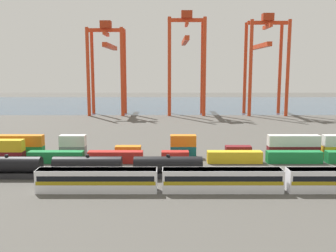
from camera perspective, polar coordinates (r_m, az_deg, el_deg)
name	(u,v)px	position (r m, az deg, el deg)	size (l,w,h in m)	color
ground_plane	(174,133)	(123.36, 0.88, -1.02)	(420.00, 420.00, 0.00)	#4C4944
harbour_water	(172,104)	(224.96, 0.59, 3.35)	(400.00, 110.00, 0.01)	#384C60
passenger_train	(224,179)	(65.20, 8.42, -7.95)	(62.76, 3.14, 3.90)	silver
freight_tank_row	(89,167)	(74.05, -11.81, -6.03)	(43.79, 3.03, 4.49)	#232326
shipping_container_2	(58,157)	(87.56, -16.30, -4.50)	(12.10, 2.44, 2.60)	#197538
shipping_container_3	(117,157)	(84.77, -7.68, -4.65)	(12.10, 2.44, 2.60)	#AD211C
shipping_container_4	(177,157)	(83.98, 1.31, -4.70)	(6.04, 2.44, 2.60)	#AD211C
shipping_container_5	(236,157)	(85.25, 10.25, -4.63)	(12.10, 2.44, 2.60)	gold
shipping_container_6	(296,157)	(88.50, 18.72, -4.47)	(12.10, 2.44, 2.60)	#197538
shipping_container_8	(20,151)	(96.39, -21.46, -3.56)	(12.10, 2.44, 2.60)	#197538
shipping_container_9	(19,140)	(95.91, -21.55, -2.04)	(12.10, 2.44, 2.60)	orange
shipping_container_10	(75,151)	(92.38, -13.90, -3.72)	(6.04, 2.44, 2.60)	slate
shipping_container_11	(74,141)	(91.87, -13.96, -2.14)	(6.04, 2.44, 2.60)	silver
shipping_container_12	(130,151)	(90.09, -5.81, -3.82)	(6.04, 2.44, 2.60)	orange
shipping_container_13	(185,151)	(89.66, 2.54, -3.85)	(6.04, 2.44, 2.60)	#146066
shipping_container_14	(185,141)	(89.14, 2.55, -2.22)	(6.04, 2.44, 2.60)	orange
shipping_container_15	(240,151)	(91.12, 10.78, -3.79)	(6.04, 2.44, 2.60)	maroon
shipping_container_16	(295,151)	(94.39, 18.61, -3.67)	(12.10, 2.44, 2.60)	maroon
shipping_container_17	(295,141)	(93.89, 18.69, -2.11)	(12.10, 2.44, 2.60)	silver
gantry_crane_west	(109,58)	(176.59, -8.88, 10.16)	(16.52, 34.97, 41.68)	red
gantry_crane_central	(188,52)	(175.28, 2.99, 11.08)	(16.88, 39.63, 45.98)	red
gantry_crane_east	(266,54)	(180.00, 14.65, 10.41)	(17.84, 37.05, 44.85)	red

